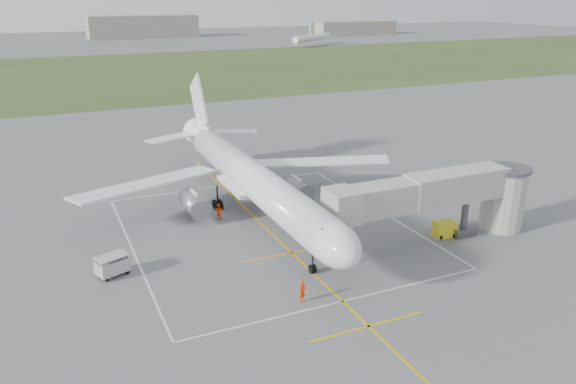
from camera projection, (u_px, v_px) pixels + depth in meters
name	position (u px, v px, depth m)	size (l,w,h in m)	color
ground	(255.00, 217.00, 63.11)	(700.00, 700.00, 0.00)	#5B5B5E
grass_strip	(105.00, 74.00, 174.78)	(700.00, 120.00, 0.02)	#344920
apron_markings	(275.00, 237.00, 58.11)	(28.20, 60.00, 0.01)	gold
airliner	(251.00, 178.00, 62.29)	(38.93, 46.75, 13.52)	white
jet_bridge	(449.00, 196.00, 56.02)	(23.40, 5.00, 7.20)	gray
gpu_unit	(444.00, 229.00, 57.98)	(2.34, 1.78, 1.63)	yellow
baggage_cart	(113.00, 265.00, 49.87)	(3.14, 2.50, 1.90)	#AFAFAF
ramp_worker_nose	(302.00, 291.00, 45.54)	(0.71, 0.47, 1.96)	#FF3E08
ramp_worker_wing	(219.00, 211.00, 62.43)	(0.87, 0.68, 1.80)	#FF4308
distant_hangars	(36.00, 32.00, 282.92)	(345.00, 49.00, 12.00)	gray
distant_aircraft	(136.00, 46.00, 225.62)	(196.31, 45.71, 8.85)	white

